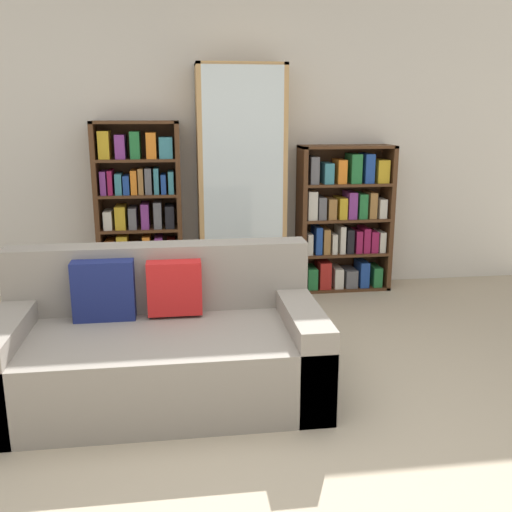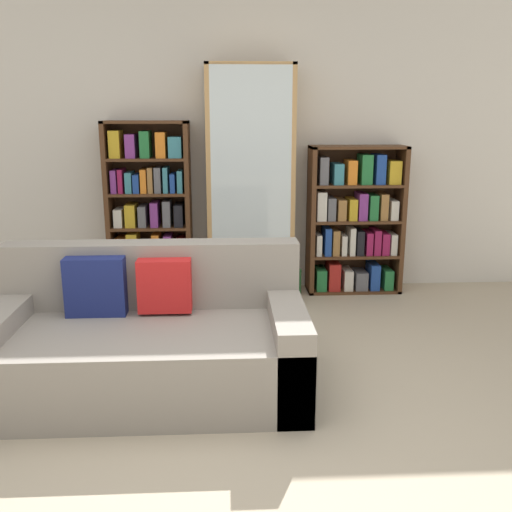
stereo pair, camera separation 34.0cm
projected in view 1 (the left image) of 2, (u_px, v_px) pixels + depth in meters
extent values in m
plane|color=tan|center=(264.00, 457.00, 2.76)|extent=(16.00, 16.00, 0.00)
cube|color=beige|center=(218.00, 143.00, 5.14)|extent=(6.35, 0.06, 2.70)
cube|color=gray|center=(161.00, 363.00, 3.30)|extent=(1.84, 0.95, 0.42)
cube|color=gray|center=(160.00, 277.00, 3.55)|extent=(1.84, 0.20, 0.42)
cube|color=gray|center=(11.00, 362.00, 3.17)|extent=(0.20, 0.95, 0.54)
cube|color=gray|center=(300.00, 346.00, 3.39)|extent=(0.20, 0.95, 0.54)
cube|color=navy|center=(104.00, 291.00, 3.37)|extent=(0.36, 0.12, 0.36)
cube|color=red|center=(175.00, 288.00, 3.42)|extent=(0.32, 0.12, 0.32)
cube|color=#4C2D19|center=(99.00, 212.00, 4.94)|extent=(0.04, 0.32, 1.55)
cube|color=#4C2D19|center=(179.00, 211.00, 5.03)|extent=(0.04, 0.32, 1.55)
cube|color=#4C2D19|center=(135.00, 122.00, 4.80)|extent=(0.73, 0.32, 0.02)
cube|color=#4C2D19|center=(144.00, 295.00, 5.18)|extent=(0.73, 0.32, 0.02)
cube|color=#4C2D19|center=(140.00, 209.00, 5.14)|extent=(0.73, 0.01, 1.55)
cube|color=#4C2D19|center=(142.00, 261.00, 5.10)|extent=(0.65, 0.32, 0.02)
cube|color=#4C2D19|center=(140.00, 228.00, 5.03)|extent=(0.65, 0.32, 0.02)
cube|color=#4C2D19|center=(139.00, 195.00, 4.95)|extent=(0.65, 0.32, 0.02)
cube|color=#4C2D19|center=(137.00, 160.00, 4.88)|extent=(0.65, 0.32, 0.02)
cube|color=#8E1947|center=(113.00, 285.00, 5.11)|extent=(0.06, 0.24, 0.18)
cube|color=#7A3384|center=(125.00, 284.00, 5.12)|extent=(0.08, 0.24, 0.20)
cube|color=#8E1947|center=(137.00, 282.00, 5.13)|extent=(0.08, 0.24, 0.23)
cube|color=#237038|center=(148.00, 282.00, 5.14)|extent=(0.07, 0.24, 0.22)
cube|color=beige|center=(161.00, 284.00, 5.16)|extent=(0.09, 0.24, 0.17)
cube|color=teal|center=(172.00, 281.00, 5.17)|extent=(0.09, 0.24, 0.22)
cube|color=orange|center=(111.00, 250.00, 5.03)|extent=(0.08, 0.24, 0.20)
cube|color=gold|center=(123.00, 248.00, 5.04)|extent=(0.09, 0.24, 0.24)
cube|color=olive|center=(135.00, 252.00, 5.06)|extent=(0.09, 0.24, 0.16)
cube|color=orange|center=(147.00, 248.00, 5.07)|extent=(0.06, 0.24, 0.23)
cube|color=#7A3384|center=(159.00, 248.00, 5.08)|extent=(0.07, 0.24, 0.22)
cube|color=#AD231E|center=(172.00, 249.00, 5.10)|extent=(0.08, 0.24, 0.19)
cube|color=beige|center=(109.00, 219.00, 4.96)|extent=(0.07, 0.24, 0.16)
cube|color=gold|center=(121.00, 217.00, 4.97)|extent=(0.09, 0.24, 0.20)
cube|color=#5B5B60|center=(133.00, 217.00, 4.98)|extent=(0.07, 0.24, 0.18)
cube|color=#7A3384|center=(145.00, 215.00, 4.99)|extent=(0.07, 0.24, 0.22)
cube|color=#5B5B60|center=(158.00, 214.00, 5.01)|extent=(0.07, 0.24, 0.23)
cube|color=black|center=(170.00, 216.00, 5.02)|extent=(0.08, 0.24, 0.19)
cube|color=#7A3384|center=(104.00, 182.00, 4.88)|extent=(0.05, 0.24, 0.20)
cube|color=#8E1947|center=(111.00, 182.00, 4.88)|extent=(0.04, 0.24, 0.20)
cube|color=teal|center=(119.00, 183.00, 4.90)|extent=(0.06, 0.24, 0.18)
cube|color=#1E4293|center=(127.00, 184.00, 4.91)|extent=(0.05, 0.24, 0.16)
cube|color=orange|center=(134.00, 182.00, 4.91)|extent=(0.05, 0.24, 0.20)
cube|color=olive|center=(141.00, 181.00, 4.92)|extent=(0.04, 0.24, 0.22)
cube|color=#5B5B60|center=(149.00, 180.00, 4.92)|extent=(0.06, 0.24, 0.22)
cube|color=teal|center=(157.00, 180.00, 4.93)|extent=(0.04, 0.24, 0.22)
cube|color=#1E4293|center=(164.00, 183.00, 4.95)|extent=(0.04, 0.24, 0.16)
cube|color=teal|center=(171.00, 182.00, 4.95)|extent=(0.05, 0.24, 0.19)
cube|color=gold|center=(105.00, 145.00, 4.80)|extent=(0.09, 0.24, 0.23)
cube|color=#7A3384|center=(121.00, 146.00, 4.82)|extent=(0.08, 0.24, 0.20)
cube|color=#237038|center=(135.00, 145.00, 4.84)|extent=(0.08, 0.24, 0.23)
cube|color=orange|center=(151.00, 145.00, 4.86)|extent=(0.08, 0.24, 0.22)
cube|color=teal|center=(166.00, 147.00, 4.88)|extent=(0.11, 0.24, 0.18)
cube|color=tan|center=(200.00, 184.00, 4.98)|extent=(0.04, 0.36, 2.02)
cube|color=tan|center=(282.00, 183.00, 5.08)|extent=(0.04, 0.36, 2.02)
cube|color=tan|center=(241.00, 64.00, 4.78)|extent=(0.76, 0.36, 0.02)
cube|color=tan|center=(242.00, 291.00, 5.28)|extent=(0.76, 0.36, 0.02)
cube|color=tan|center=(239.00, 181.00, 5.20)|extent=(0.76, 0.01, 2.02)
cube|color=silver|center=(244.00, 186.00, 4.86)|extent=(0.68, 0.01, 2.00)
cube|color=tan|center=(242.00, 255.00, 5.19)|extent=(0.68, 0.32, 0.02)
cube|color=tan|center=(242.00, 220.00, 5.11)|extent=(0.68, 0.32, 0.02)
cube|color=tan|center=(241.00, 183.00, 5.03)|extent=(0.68, 0.32, 0.02)
cube|color=tan|center=(241.00, 145.00, 4.95)|extent=(0.68, 0.32, 0.02)
cube|color=tan|center=(241.00, 106.00, 4.87)|extent=(0.68, 0.32, 0.02)
cylinder|color=silver|center=(216.00, 287.00, 5.24)|extent=(0.01, 0.01, 0.08)
cone|color=silver|center=(216.00, 278.00, 5.22)|extent=(0.09, 0.09, 0.09)
cylinder|color=silver|center=(233.00, 286.00, 5.27)|extent=(0.01, 0.01, 0.08)
cone|color=silver|center=(233.00, 277.00, 5.24)|extent=(0.09, 0.09, 0.09)
cylinder|color=silver|center=(251.00, 286.00, 5.28)|extent=(0.01, 0.01, 0.08)
cone|color=silver|center=(251.00, 277.00, 5.25)|extent=(0.09, 0.09, 0.09)
cylinder|color=silver|center=(268.00, 285.00, 5.29)|extent=(0.01, 0.01, 0.08)
cone|color=silver|center=(268.00, 276.00, 5.27)|extent=(0.09, 0.09, 0.09)
cylinder|color=silver|center=(218.00, 251.00, 5.13)|extent=(0.01, 0.01, 0.08)
cone|color=silver|center=(218.00, 241.00, 5.11)|extent=(0.09, 0.09, 0.10)
cylinder|color=silver|center=(242.00, 250.00, 5.16)|extent=(0.01, 0.01, 0.08)
cone|color=silver|center=(242.00, 240.00, 5.14)|extent=(0.09, 0.09, 0.10)
cylinder|color=silver|center=(265.00, 248.00, 5.23)|extent=(0.01, 0.01, 0.08)
cone|color=silver|center=(265.00, 238.00, 5.20)|extent=(0.09, 0.09, 0.10)
cylinder|color=silver|center=(218.00, 215.00, 5.05)|extent=(0.01, 0.01, 0.07)
cone|color=silver|center=(218.00, 206.00, 5.03)|extent=(0.09, 0.09, 0.09)
cylinder|color=silver|center=(242.00, 215.00, 5.09)|extent=(0.01, 0.01, 0.07)
cone|color=silver|center=(242.00, 206.00, 5.07)|extent=(0.09, 0.09, 0.09)
cylinder|color=silver|center=(265.00, 214.00, 5.13)|extent=(0.01, 0.01, 0.07)
cone|color=silver|center=(265.00, 205.00, 5.11)|extent=(0.09, 0.09, 0.09)
cylinder|color=silver|center=(217.00, 178.00, 5.01)|extent=(0.01, 0.01, 0.07)
cone|color=silver|center=(217.00, 169.00, 4.99)|extent=(0.09, 0.09, 0.09)
cylinder|color=silver|center=(241.00, 178.00, 5.00)|extent=(0.01, 0.01, 0.07)
cone|color=silver|center=(241.00, 169.00, 4.99)|extent=(0.09, 0.09, 0.09)
cylinder|color=silver|center=(266.00, 178.00, 5.03)|extent=(0.01, 0.01, 0.07)
cone|color=silver|center=(266.00, 169.00, 5.01)|extent=(0.09, 0.09, 0.09)
cylinder|color=silver|center=(210.00, 140.00, 4.90)|extent=(0.01, 0.01, 0.07)
cone|color=silver|center=(210.00, 130.00, 4.88)|extent=(0.08, 0.08, 0.09)
cylinder|color=silver|center=(223.00, 140.00, 4.91)|extent=(0.01, 0.01, 0.07)
cone|color=silver|center=(222.00, 130.00, 4.89)|extent=(0.08, 0.08, 0.09)
cylinder|color=silver|center=(235.00, 140.00, 4.93)|extent=(0.01, 0.01, 0.07)
cone|color=silver|center=(235.00, 130.00, 4.91)|extent=(0.08, 0.08, 0.09)
cylinder|color=silver|center=(247.00, 140.00, 4.95)|extent=(0.01, 0.01, 0.07)
cone|color=silver|center=(247.00, 130.00, 4.93)|extent=(0.08, 0.08, 0.09)
cylinder|color=silver|center=(260.00, 140.00, 4.95)|extent=(0.01, 0.01, 0.07)
cone|color=silver|center=(260.00, 130.00, 4.92)|extent=(0.08, 0.08, 0.09)
cylinder|color=silver|center=(272.00, 139.00, 4.97)|extent=(0.01, 0.01, 0.07)
cone|color=silver|center=(272.00, 130.00, 4.95)|extent=(0.08, 0.08, 0.09)
cylinder|color=silver|center=(216.00, 99.00, 4.83)|extent=(0.01, 0.01, 0.09)
cone|color=silver|center=(215.00, 87.00, 4.80)|extent=(0.09, 0.09, 0.11)
cylinder|color=silver|center=(241.00, 100.00, 4.87)|extent=(0.01, 0.01, 0.09)
cone|color=silver|center=(240.00, 88.00, 4.85)|extent=(0.09, 0.09, 0.11)
cylinder|color=silver|center=(266.00, 100.00, 4.89)|extent=(0.01, 0.01, 0.09)
cone|color=silver|center=(266.00, 88.00, 4.86)|extent=(0.09, 0.09, 0.11)
cube|color=#4C2D19|center=(301.00, 220.00, 5.21)|extent=(0.04, 0.32, 1.33)
cube|color=#4C2D19|center=(386.00, 217.00, 5.31)|extent=(0.04, 0.32, 1.33)
cube|color=#4C2D19|center=(347.00, 147.00, 5.10)|extent=(0.85, 0.32, 0.02)
cube|color=#4C2D19|center=(342.00, 286.00, 5.42)|extent=(0.85, 0.32, 0.02)
cube|color=#4C2D19|center=(340.00, 216.00, 5.41)|extent=(0.85, 0.01, 1.33)
cube|color=#4C2D19|center=(343.00, 252.00, 5.34)|extent=(0.77, 0.32, 0.02)
cube|color=#4C2D19|center=(344.00, 219.00, 5.26)|extent=(0.77, 0.32, 0.02)
cube|color=#4C2D19|center=(346.00, 184.00, 5.18)|extent=(0.77, 0.32, 0.02)
cube|color=#237038|center=(310.00, 277.00, 5.34)|extent=(0.09, 0.24, 0.20)
cube|color=#AD231E|center=(323.00, 273.00, 5.35)|extent=(0.11, 0.24, 0.25)
cube|color=beige|center=(336.00, 276.00, 5.38)|extent=(0.08, 0.24, 0.19)
cube|color=#5B5B60|center=(349.00, 277.00, 5.40)|extent=(0.11, 0.24, 0.17)
cube|color=#1E4293|center=(361.00, 273.00, 5.40)|extent=(0.09, 0.24, 0.24)
cube|color=#237038|center=(374.00, 275.00, 5.43)|extent=(0.08, 0.24, 0.18)
cube|color=beige|center=(308.00, 243.00, 5.26)|extent=(0.05, 0.24, 0.19)
cube|color=#1E4293|center=(316.00, 239.00, 5.26)|extent=(0.06, 0.24, 0.25)
cube|color=olive|center=(324.00, 240.00, 5.27)|extent=(0.06, 0.24, 0.23)
cube|color=beige|center=(332.00, 242.00, 5.29)|extent=(0.05, 0.24, 0.18)
cube|color=beige|center=(340.00, 238.00, 5.29)|extent=(0.05, 0.24, 0.25)
cube|color=black|center=(347.00, 240.00, 5.30)|extent=(0.06, 0.24, 0.22)
cube|color=#8E1947|center=(356.00, 240.00, 5.32)|extent=(0.06, 0.24, 0.21)
cube|color=#8E1947|center=(363.00, 239.00, 5.32)|extent=(0.06, 0.24, 0.23)
cube|color=#8E1947|center=(371.00, 240.00, 5.34)|extent=(0.07, 0.24, 0.20)
cube|color=beige|center=(379.00, 240.00, 5.35)|extent=(0.06, 0.24, 0.19)
cube|color=beige|center=(310.00, 204.00, 5.17)|extent=(0.08, 0.24, 0.26)
cube|color=#5B5B60|center=(320.00, 207.00, 5.19)|extent=(0.07, 0.24, 0.20)
cube|color=olive|center=(330.00, 208.00, 5.21)|extent=(0.07, 0.24, 0.19)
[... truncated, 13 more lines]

